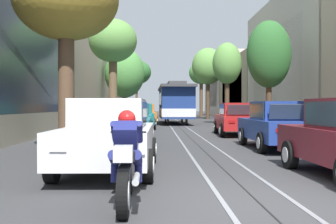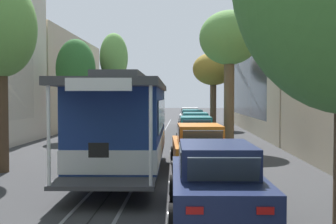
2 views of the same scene
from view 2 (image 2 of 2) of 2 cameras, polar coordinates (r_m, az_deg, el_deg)
ground_plane at (r=14.31m, az=-5.69°, el=-8.15°), size 162.75×162.75×0.00m
trolley_track_rails at (r=9.97m, az=-9.30°, el=-12.69°), size 1.14×73.10×0.01m
parked_car_white_near_left at (r=37.11m, az=3.05°, el=-0.60°), size 2.05×4.38×1.58m
parked_car_teal_second_left at (r=31.18m, az=3.41°, el=-1.11°), size 2.01×4.36×1.58m
parked_car_teal_mid_left at (r=25.38m, az=3.81°, el=-1.85°), size 2.03×4.37×1.58m
parked_car_teal_fourth_left at (r=20.40m, az=3.88°, el=-2.81°), size 2.04×4.38×1.58m
parked_car_orange_fifth_left at (r=14.47m, az=4.39°, el=-4.83°), size 2.14×4.42×1.58m
parked_car_navy_sixth_left at (r=8.73m, az=6.69°, el=-9.44°), size 2.08×4.39×1.58m
parked_car_maroon_near_right at (r=38.44m, az=-4.39°, el=-0.51°), size 2.07×4.39×1.58m
parked_car_blue_second_right at (r=32.94m, az=-5.65°, el=-0.95°), size 2.00×4.36×1.58m
parked_car_red_mid_right at (r=26.70m, az=-7.25°, el=-1.67°), size 2.12×4.41×1.58m
street_tree_kerb_left_near at (r=33.21m, az=6.35°, el=5.85°), size 3.33×3.15×6.14m
street_tree_kerb_left_second at (r=20.87m, az=8.58°, el=9.80°), size 3.01×2.82×6.87m
street_tree_kerb_right_near at (r=37.76m, az=-7.59°, el=7.48°), size 2.57×2.58×8.37m
street_tree_kerb_right_second at (r=25.21m, az=-12.78°, el=5.75°), size 2.38×1.98×6.03m
street_tree_kerb_right_mid at (r=14.98m, az=-22.28°, el=10.57°), size 2.33×2.30×6.54m
cable_car_trolley at (r=13.67m, az=-5.97°, el=-1.61°), size 2.75×9.16×3.28m
motorcycle_with_rider at (r=40.16m, az=2.14°, el=-0.61°), size 0.56×1.99×1.37m
pedestrian_on_left_pavement at (r=27.56m, az=-13.42°, el=-1.29°), size 0.55×0.42×1.66m
pedestrian_crossing_far at (r=33.43m, az=-11.49°, el=-0.70°), size 0.55×0.38×1.66m
fire_hydrant at (r=30.85m, az=6.09°, el=-1.85°), size 0.40×0.22×0.84m
street_sign_post at (r=38.39m, az=-6.60°, el=0.58°), size 0.36×0.10×2.45m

